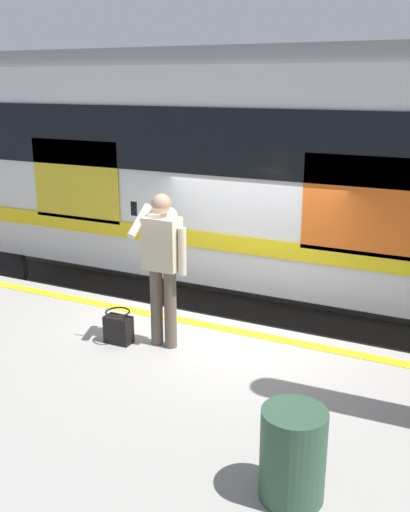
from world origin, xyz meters
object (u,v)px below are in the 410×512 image
passenger (163,258)px  handbag (118,328)px  trash_bin (293,455)px  train_carriage (245,161)px

passenger → handbag: (0.51, 0.18, -0.87)m
passenger → handbag: passenger is taller
handbag → passenger: bearing=-160.1°
trash_bin → handbag: bearing=-31.8°
train_carriage → handbag: 3.79m
train_carriage → trash_bin: bearing=116.1°
handbag → trash_bin: bearing=148.2°
passenger → handbag: 1.02m
train_carriage → trash_bin: (-2.50, 5.09, -1.35)m
trash_bin → passenger: bearing=-40.6°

